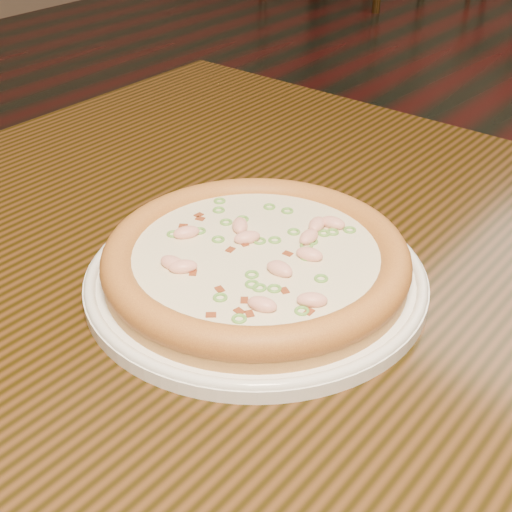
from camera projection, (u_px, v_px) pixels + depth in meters
The scene contains 4 objects.
ground at pixel (444, 352), 1.70m from camera, with size 9.00×9.00×0.00m, color black.
hero_table at pixel (391, 395), 0.66m from camera, with size 1.20×0.80×0.75m.
plate at pixel (256, 276), 0.63m from camera, with size 0.30×0.30×0.02m.
pizza at pixel (256, 259), 0.62m from camera, with size 0.27×0.27×0.03m.
Camera 1 is at (0.47, -1.30, 1.11)m, focal length 50.00 mm.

